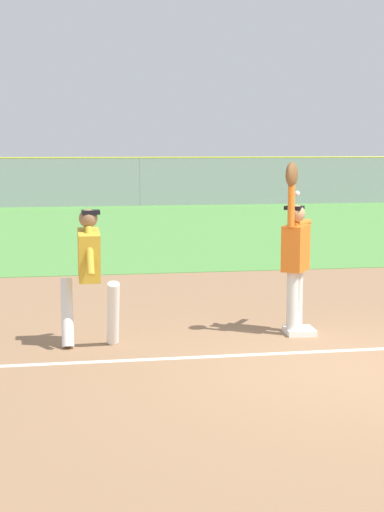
% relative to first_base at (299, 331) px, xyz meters
% --- Properties ---
extents(ground_plane, '(76.78, 76.78, 0.00)m').
position_rel_first_base_xyz_m(ground_plane, '(0.08, -1.71, -0.04)').
color(ground_plane, '#936D4C').
extents(outfield_grass, '(47.44, 17.39, 0.01)m').
position_rel_first_base_xyz_m(outfield_grass, '(0.08, 13.83, -0.04)').
color(outfield_grass, '#549342').
rests_on(outfield_grass, ground_plane).
extents(first_base, '(0.39, 0.39, 0.08)m').
position_rel_first_base_xyz_m(first_base, '(0.00, 0.00, 0.00)').
color(first_base, white).
rests_on(first_base, ground_plane).
extents(fielder, '(0.61, 0.79, 2.28)m').
position_rel_first_base_xyz_m(fielder, '(-0.07, 0.03, 1.08)').
color(fielder, silver).
rests_on(fielder, ground_plane).
extents(runner, '(0.72, 0.84, 1.72)m').
position_rel_first_base_xyz_m(runner, '(-2.76, -0.18, 0.96)').
color(runner, white).
rests_on(runner, ground_plane).
extents(baseball, '(0.07, 0.07, 0.07)m').
position_rel_first_base_xyz_m(baseball, '(-0.02, 0.14, 1.82)').
color(baseball, white).
extents(outfield_fence, '(47.52, 0.08, 2.06)m').
position_rel_first_base_xyz_m(outfield_fence, '(0.08, 22.53, 0.99)').
color(outfield_fence, '#93999E').
rests_on(outfield_fence, ground_plane).
extents(parked_car_white, '(4.45, 2.22, 1.25)m').
position_rel_first_base_xyz_m(parked_car_white, '(-5.11, 26.54, 0.63)').
color(parked_car_white, white).
rests_on(parked_car_white, ground_plane).
extents(parked_car_blue, '(4.47, 2.24, 1.25)m').
position_rel_first_base_xyz_m(parked_car_blue, '(-0.43, 26.93, 0.63)').
color(parked_car_blue, '#23389E').
rests_on(parked_car_blue, ground_plane).
extents(parked_car_silver, '(4.46, 2.24, 1.25)m').
position_rel_first_base_xyz_m(parked_car_silver, '(4.88, 26.86, 0.63)').
color(parked_car_silver, '#B7B7BC').
rests_on(parked_car_silver, ground_plane).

